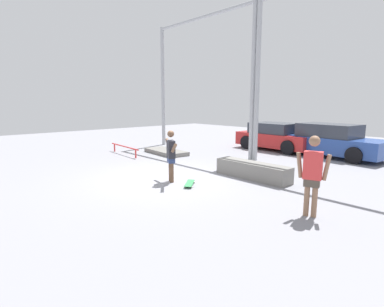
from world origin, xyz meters
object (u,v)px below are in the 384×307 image
(grind_rail, at_px, (124,148))
(parked_car_red, at_px, (276,137))
(grind_box, at_px, (252,170))
(bystander, at_px, (312,172))
(parked_car_blue, at_px, (331,141))
(skateboard, at_px, (190,183))
(skateboarder, at_px, (171,154))
(manual_pad, at_px, (166,152))

(grind_rail, relative_size, parked_car_red, 0.67)
(grind_box, height_order, bystander, bystander)
(parked_car_blue, xyz_separation_m, bystander, (2.83, -7.60, 0.27))
(grind_box, bearing_deg, grind_rail, -173.25)
(grind_rail, distance_m, bystander, 9.60)
(bystander, bearing_deg, grind_box, -51.26)
(parked_car_blue, bearing_deg, skateboard, -89.59)
(parked_car_red, bearing_deg, bystander, -51.07)
(skateboarder, height_order, manual_pad, skateboarder)
(skateboarder, xyz_separation_m, parked_car_red, (-1.34, 7.97, -0.21))
(grind_box, xyz_separation_m, manual_pad, (-5.60, 0.80, -0.16))
(grind_rail, distance_m, parked_car_blue, 9.43)
(bystander, bearing_deg, parked_car_red, -72.49)
(bystander, bearing_deg, parked_car_blue, -88.62)
(skateboarder, distance_m, parked_car_red, 8.08)
(grind_box, xyz_separation_m, grind_rail, (-6.72, -0.80, 0.07))
(skateboarder, xyz_separation_m, skateboard, (0.70, 0.13, -0.81))
(skateboard, height_order, parked_car_red, parked_car_red)
(skateboarder, distance_m, grind_rail, 5.49)
(manual_pad, bearing_deg, skateboarder, -35.70)
(skateboard, relative_size, grind_box, 0.29)
(manual_pad, height_order, grind_rail, grind_rail)
(skateboard, bearing_deg, bystander, 54.60)
(skateboarder, relative_size, grind_box, 0.62)
(parked_car_red, relative_size, bystander, 2.33)
(grind_box, xyz_separation_m, bystander, (2.81, -1.77, 0.72))
(parked_car_red, bearing_deg, skateboard, -72.99)
(manual_pad, height_order, bystander, bystander)
(parked_car_blue, relative_size, bystander, 2.65)
(skateboard, height_order, manual_pad, manual_pad)
(skateboard, distance_m, manual_pad, 5.65)
(grind_rail, bearing_deg, skateboarder, -14.88)
(skateboard, relative_size, parked_car_blue, 0.16)
(grind_box, bearing_deg, parked_car_red, 115.70)
(manual_pad, distance_m, parked_car_red, 5.75)
(skateboarder, distance_m, skateboard, 1.08)
(skateboarder, height_order, grind_box, skateboarder)
(parked_car_blue, height_order, bystander, bystander)
(grind_box, height_order, parked_car_red, parked_car_red)
(manual_pad, distance_m, parked_car_blue, 7.54)
(grind_rail, height_order, parked_car_blue, parked_car_blue)
(grind_rail, relative_size, parked_car_blue, 0.59)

